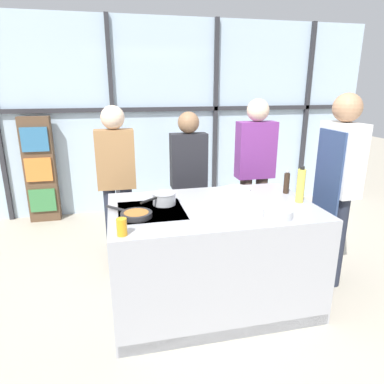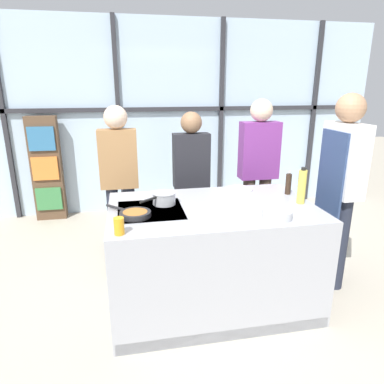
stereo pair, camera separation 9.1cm
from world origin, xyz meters
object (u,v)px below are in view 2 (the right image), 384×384
at_px(spectator_center_right, 258,167).
at_px(frying_pan, 135,214).
at_px(saucepan, 164,198).
at_px(mixing_bowl, 277,214).
at_px(oil_bottle, 302,186).
at_px(spectator_far_left, 119,174).
at_px(pepper_grinder, 288,183).
at_px(spectator_center_left, 191,176).
at_px(chef, 340,181).
at_px(juice_glass_near, 119,226).
at_px(white_plate, 239,189).

relative_size(spectator_center_right, frying_pan, 4.97).
height_order(saucepan, mixing_bowl, saucepan).
bearing_deg(oil_bottle, spectator_center_right, 89.17).
distance_m(spectator_far_left, spectator_center_right, 1.54).
bearing_deg(pepper_grinder, spectator_center_right, 89.65).
xyz_separation_m(spectator_center_left, frying_pan, (-0.64, -1.07, 0.00)).
bearing_deg(mixing_bowl, spectator_far_left, 132.17).
bearing_deg(chef, spectator_center_right, 28.50).
bearing_deg(oil_bottle, pepper_grinder, 87.81).
distance_m(spectator_far_left, mixing_bowl, 1.76).
relative_size(spectator_center_left, mixing_bowl, 7.26).
distance_m(spectator_center_right, oil_bottle, 1.02).
relative_size(chef, oil_bottle, 5.79).
xyz_separation_m(oil_bottle, pepper_grinder, (0.01, 0.26, -0.05)).
height_order(chef, juice_glass_near, chef).
xyz_separation_m(spectator_far_left, saucepan, (0.38, -0.82, -0.01)).
bearing_deg(oil_bottle, spectator_center_left, 126.47).
height_order(saucepan, pepper_grinder, pepper_grinder).
bearing_deg(mixing_bowl, saucepan, 149.21).
height_order(spectator_center_left, pepper_grinder, spectator_center_left).
bearing_deg(mixing_bowl, white_plate, 93.72).
bearing_deg(spectator_center_left, spectator_far_left, 0.00).
height_order(frying_pan, oil_bottle, oil_bottle).
bearing_deg(oil_bottle, saucepan, 170.37).
height_order(spectator_center_right, mixing_bowl, spectator_center_right).
xyz_separation_m(mixing_bowl, oil_bottle, (0.34, 0.28, 0.11)).
relative_size(spectator_far_left, white_plate, 6.57).
xyz_separation_m(mixing_bowl, pepper_grinder, (0.35, 0.55, 0.07)).
height_order(chef, saucepan, chef).
height_order(spectator_far_left, mixing_bowl, spectator_far_left).
distance_m(frying_pan, oil_bottle, 1.40).
height_order(spectator_center_right, juice_glass_near, spectator_center_right).
bearing_deg(white_plate, pepper_grinder, -28.17).
xyz_separation_m(spectator_far_left, spectator_center_right, (1.54, 0.00, 0.02)).
distance_m(saucepan, white_plate, 0.81).
relative_size(spectator_center_right, oil_bottle, 5.55).
relative_size(oil_bottle, pepper_grinder, 1.42).
xyz_separation_m(saucepan, white_plate, (0.75, 0.28, -0.05)).
relative_size(chef, saucepan, 5.81).
height_order(mixing_bowl, oil_bottle, oil_bottle).
relative_size(saucepan, juice_glass_near, 2.63).
xyz_separation_m(spectator_center_right, mixing_bowl, (-0.35, -1.30, -0.05)).
xyz_separation_m(spectator_center_left, juice_glass_near, (-0.75, -1.38, 0.04)).
relative_size(chef, mixing_bowl, 8.15).
xyz_separation_m(chef, oil_bottle, (-0.47, -0.17, 0.02)).
distance_m(spectator_far_left, spectator_center_left, 0.77).
relative_size(frying_pan, oil_bottle, 1.12).
height_order(spectator_center_right, white_plate, spectator_center_right).
xyz_separation_m(chef, mixing_bowl, (-0.81, -0.46, -0.09)).
bearing_deg(spectator_far_left, spectator_center_right, -180.00).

